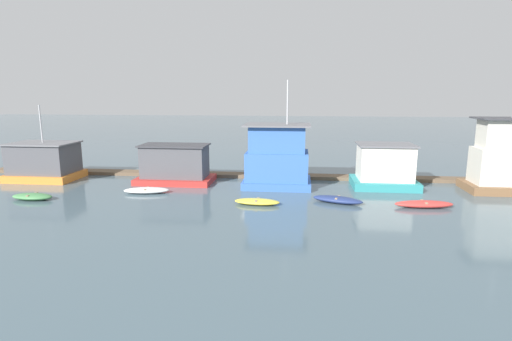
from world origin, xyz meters
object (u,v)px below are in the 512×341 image
houseboat_blue (277,158)px  houseboat_teal (384,167)px  dinghy_white (146,190)px  mooring_post_near_left (205,170)px  houseboat_red (175,165)px  dinghy_green (32,197)px  houseboat_brown (512,160)px  dinghy_yellow (257,202)px  houseboat_orange (44,162)px  dinghy_red (424,204)px  dinghy_navy (338,200)px

houseboat_blue → houseboat_teal: (8.57, 0.68, -0.69)m
dinghy_white → mooring_post_near_left: bearing=61.1°
houseboat_red → dinghy_green: size_ratio=2.10×
houseboat_brown → dinghy_yellow: 19.80m
houseboat_orange → houseboat_blue: 20.34m
houseboat_red → dinghy_red: (18.68, -5.57, -1.27)m
dinghy_yellow → dinghy_red: 11.08m
houseboat_blue → houseboat_red: bearing=176.9°
dinghy_white → houseboat_blue: bearing=19.2°
dinghy_yellow → dinghy_red: dinghy_red is taller
houseboat_blue → dinghy_white: (-9.71, -3.38, -2.10)m
houseboat_brown → dinghy_green: houseboat_brown is taller
dinghy_navy → mooring_post_near_left: size_ratio=2.33×
houseboat_blue → dinghy_white: 10.49m
houseboat_teal → dinghy_red: 6.13m
houseboat_red → houseboat_blue: bearing=-3.1°
houseboat_blue → dinghy_red: (10.04, -5.10, -2.08)m
houseboat_orange → houseboat_blue: (20.32, -0.34, 0.74)m
houseboat_red → dinghy_navy: size_ratio=1.73×
dinghy_navy → houseboat_teal: bearing=52.1°
houseboat_blue → dinghy_navy: bearing=-46.1°
dinghy_green → houseboat_orange: bearing=116.8°
dinghy_yellow → mooring_post_near_left: 9.66m
dinghy_green → dinghy_navy: (21.51, 1.50, 0.00)m
houseboat_orange → houseboat_brown: 38.13m
houseboat_orange → houseboat_brown: bearing=-0.4°
houseboat_red → dinghy_green: (-8.42, -6.58, -1.27)m
houseboat_orange → dinghy_white: size_ratio=1.82×
dinghy_red → houseboat_teal: bearing=104.2°
dinghy_navy → dinghy_green: bearing=-176.0°
houseboat_red → dinghy_white: houseboat_red is taller
houseboat_teal → dinghy_white: (-18.27, -4.07, -1.40)m
dinghy_red → houseboat_orange: bearing=169.8°
dinghy_green → dinghy_white: bearing=20.3°
houseboat_blue → dinghy_white: bearing=-160.8°
houseboat_orange → houseboat_red: bearing=0.6°
houseboat_brown → dinghy_red: houseboat_brown is taller
dinghy_navy → houseboat_red: bearing=158.8°
dinghy_green → houseboat_blue: bearing=19.7°
houseboat_brown → dinghy_green: (-34.86, -6.22, -2.22)m
houseboat_blue → houseboat_teal: size_ratio=1.68×
dinghy_navy → mooring_post_near_left: mooring_post_near_left is taller
dinghy_white → dinghy_navy: 14.20m
houseboat_orange → dinghy_yellow: houseboat_orange is taller
houseboat_brown → dinghy_white: bearing=-172.8°
houseboat_brown → dinghy_white: 27.81m
dinghy_white → houseboat_red: bearing=74.5°
dinghy_navy → dinghy_yellow: bearing=-169.9°
houseboat_blue → mooring_post_near_left: bearing=160.7°
houseboat_brown → dinghy_red: (-7.76, -5.21, -2.22)m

